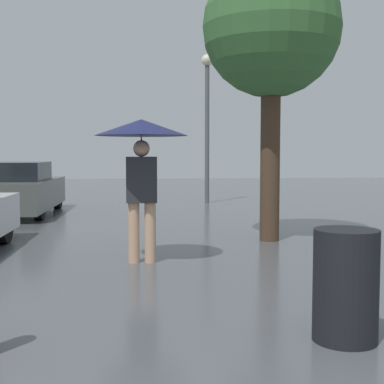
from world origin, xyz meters
name	(u,v)px	position (x,y,z in m)	size (l,w,h in m)	color
pedestrian	(141,144)	(-0.22, 5.94, 1.61)	(1.25, 1.25, 1.94)	tan
parked_car_farthest	(13,190)	(-3.38, 11.97, 0.60)	(1.88, 3.96, 1.27)	#4C514C
tree	(271,31)	(1.93, 7.60, 3.52)	(2.30, 2.30, 4.72)	#473323
street_lamp	(207,108)	(1.66, 14.55, 2.81)	(0.34, 0.34, 4.39)	#515456
trash_bin	(346,285)	(1.41, 2.75, 0.45)	(0.51, 0.51, 0.89)	black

